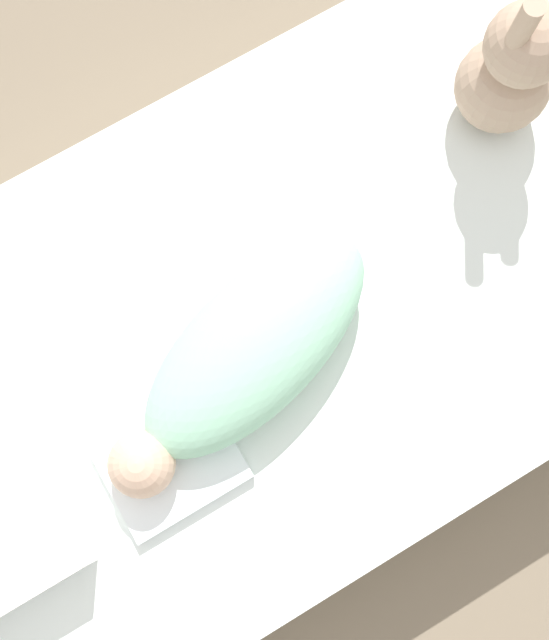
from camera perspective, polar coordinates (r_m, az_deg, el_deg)
The scene contains 5 objects.
ground_plane at distance 1.46m, azimuth 1.09°, elevation -0.63°, with size 12.00×12.00×0.00m, color #7A6B56.
bed_mattress at distance 1.34m, azimuth 1.18°, elevation 0.29°, with size 1.56×0.85×0.24m.
burp_cloth at distance 1.20m, azimuth -7.84°, elevation -10.81°, with size 0.20×0.16×0.02m.
swaddled_baby at distance 1.15m, azimuth -2.15°, elevation -2.62°, with size 0.53×0.32×0.12m.
bunny_plush at distance 1.28m, azimuth 17.62°, elevation 17.72°, with size 0.16×0.16×0.32m.
Camera 1 is at (0.16, 0.21, 1.43)m, focal length 42.00 mm.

